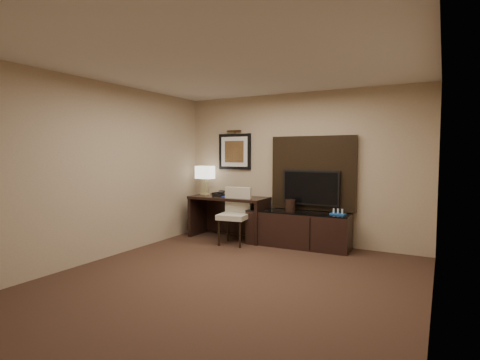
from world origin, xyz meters
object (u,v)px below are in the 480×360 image
Objects in this scene: credenza at (298,229)px; tv at (311,188)px; water_bottle at (250,193)px; desk_chair at (234,216)px; desk at (229,217)px; table_lamp at (205,179)px; ice_bucket at (290,205)px; desk_phone at (219,194)px; minibar_tray at (338,212)px.

tv is at bearing 46.81° from credenza.
desk_chair is at bearing -101.87° from water_bottle.
desk reaches higher than credenza.
water_bottle is (-1.13, -0.13, -0.14)m from tv.
table_lamp is at bearing 179.33° from water_bottle.
ice_bucket reaches higher than credenza.
desk is 1.45× the size of desk_chair.
desk_chair is 0.72m from desk_phone.
table_lamp is at bearing -176.85° from tv.
ice_bucket is at bearing -177.36° from minibar_tray.
credenza is 10.50× the size of water_bottle.
desk_phone is (0.39, -0.10, -0.25)m from table_lamp.
water_bottle reaches higher than desk.
table_lamp reaches higher than tv.
desk_phone reaches higher than credenza.
credenza is 1.73× the size of desk_chair.
tv reaches higher than water_bottle.
table_lamp is at bearing 176.08° from credenza.
table_lamp is 1.87m from ice_bucket.
tv is at bearing 10.27° from desk_phone.
ice_bucket is at bearing -1.25° from desk.
tv reaches higher than desk.
ice_bucket is 0.86× the size of minibar_tray.
minibar_tray is at bearing 4.37° from desk_phone.
table_lamp is (-0.91, 0.46, 0.59)m from desk_chair.
tv is 4.87× the size of ice_bucket.
desk is at bearing -171.71° from water_bottle.
ice_bucket is at bearing -5.47° from water_bottle.
desk is at bearing 123.00° from desk_chair.
desk_chair reaches higher than credenza.
table_lamp reaches higher than desk_phone.
desk is at bearing 179.15° from ice_bucket.
desk is 8.80× the size of water_bottle.
credenza is at bearing -3.61° from water_bottle.
credenza is 0.77m from minibar_tray.
desk_phone reaches higher than ice_bucket.
credenza is 1.78× the size of tv.
desk_chair is 0.59m from water_bottle.
credenza is 1.14m from desk_chair.
credenza is (1.38, -0.00, -0.09)m from desk.
desk is at bearing -173.00° from tv.
table_lamp is 2.69m from minibar_tray.
table_lamp is (-2.14, -0.12, 0.08)m from tv.
credenza is at bearing -0.40° from desk.
ice_bucket reaches higher than desk.
tv is at bearing 17.99° from desk_chair.
desk_phone is at bearing -178.86° from minibar_tray.
ice_bucket is (0.92, 0.37, 0.20)m from desk_chair.
credenza is 1.12m from water_bottle.
desk_phone is at bearing -14.24° from table_lamp.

